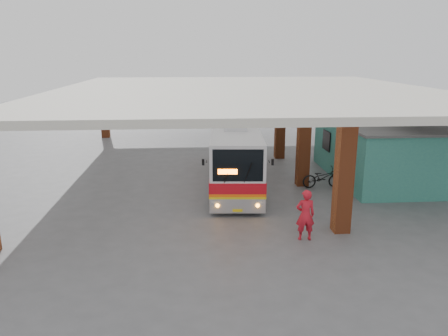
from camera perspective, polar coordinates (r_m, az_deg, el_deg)
name	(u,v)px	position (r m, az deg, el deg)	size (l,w,h in m)	color
ground	(251,206)	(19.44, 3.61, -4.99)	(90.00, 90.00, 0.00)	#515154
brick_columns	(266,136)	(23.86, 5.50, 4.13)	(20.10, 21.60, 4.35)	#974421
canopy_roof	(246,91)	(24.88, 2.92, 10.03)	(21.00, 23.00, 0.30)	beige
shop_building	(381,150)	(24.79, 19.83, 2.27)	(5.20, 8.20, 3.11)	#307970
coach_bus	(235,151)	(22.88, 1.39, 2.27)	(3.11, 11.21, 3.23)	silver
motorcycle	(322,177)	(22.39, 12.72, -1.21)	(0.71, 2.02, 1.06)	black
pedestrian	(305,215)	(16.00, 10.57, -6.05)	(0.69, 0.45, 1.89)	red
red_chair	(304,153)	(28.14, 10.46, 1.91)	(0.49, 0.49, 0.88)	#AE1A12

